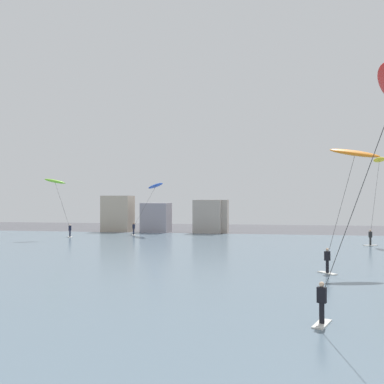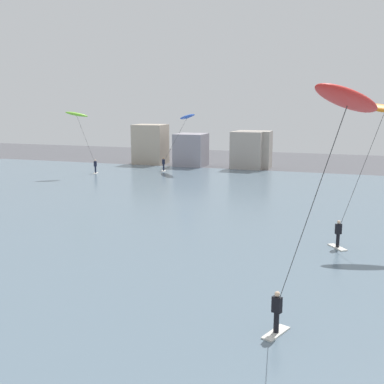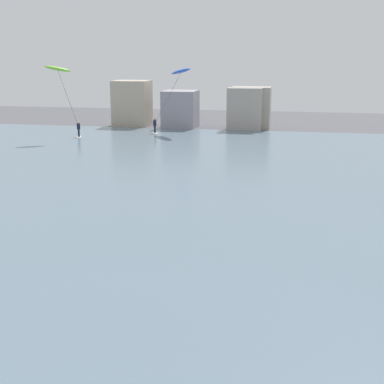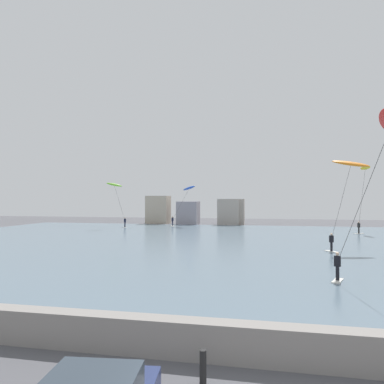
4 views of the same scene
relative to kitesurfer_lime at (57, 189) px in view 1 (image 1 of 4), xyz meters
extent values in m
cube|color=slate|center=(22.50, -15.70, -6.09)|extent=(84.00, 52.00, 0.10)
cube|color=#B7A893|center=(3.30, 12.55, -3.45)|extent=(4.19, 3.57, 5.38)
cube|color=gray|center=(9.37, 11.96, -3.98)|extent=(3.86, 3.93, 4.30)
cube|color=#A89E93|center=(17.01, 11.16, -3.76)|extent=(3.88, 2.15, 4.76)
cube|color=#A89E93|center=(17.58, 12.73, -3.75)|extent=(4.43, 2.81, 4.78)
cube|color=silver|center=(0.91, 1.60, -6.01)|extent=(0.93, 1.46, 0.06)
cylinder|color=#191E33|center=(0.91, 1.60, -5.59)|extent=(0.20, 0.20, 0.78)
cube|color=#191E33|center=(0.91, 1.60, -4.90)|extent=(0.40, 0.33, 0.60)
sphere|color=beige|center=(0.91, 1.60, -4.49)|extent=(0.20, 0.20, 0.20)
cylinder|color=#333333|center=(0.38, 0.66, -2.09)|extent=(1.10, 1.91, 5.73)
ellipsoid|color=#7AD133|center=(-0.16, -0.27, 0.92)|extent=(2.60, 1.86, 0.86)
cube|color=silver|center=(29.04, -19.91, -6.01)|extent=(1.18, 1.39, 0.06)
cylinder|color=black|center=(29.04, -19.91, -5.59)|extent=(0.20, 0.20, 0.78)
cube|color=black|center=(29.04, -19.91, -4.90)|extent=(0.40, 0.38, 0.60)
sphere|color=beige|center=(29.04, -19.91, -4.49)|extent=(0.20, 0.20, 0.20)
cylinder|color=#333333|center=(30.13, -18.79, -1.57)|extent=(2.21, 2.28, 6.77)
ellipsoid|color=orange|center=(31.22, -17.66, 1.96)|extent=(3.62, 1.71, 1.12)
cube|color=silver|center=(27.23, -31.58, -6.01)|extent=(0.92, 1.46, 0.06)
cylinder|color=black|center=(27.23, -31.58, -5.59)|extent=(0.20, 0.20, 0.78)
cube|color=black|center=(27.23, -31.58, -4.90)|extent=(0.40, 0.33, 0.60)
sphere|color=beige|center=(27.23, -31.58, -4.49)|extent=(0.20, 0.20, 0.20)
cylinder|color=#333333|center=(28.26, -32.84, -1.32)|extent=(2.10, 2.56, 7.26)
cube|color=silver|center=(35.76, -2.18, -6.01)|extent=(1.47, 0.84, 0.06)
cylinder|color=black|center=(35.76, -2.18, -5.59)|extent=(0.20, 0.20, 0.78)
cube|color=black|center=(35.76, -2.18, -4.90)|extent=(0.31, 0.39, 0.60)
sphere|color=tan|center=(35.76, -2.18, -4.49)|extent=(0.20, 0.20, 0.20)
cylinder|color=#333333|center=(36.52, -0.96, -1.04)|extent=(1.56, 2.46, 7.83)
ellipsoid|color=yellow|center=(37.29, 0.25, 3.02)|extent=(1.29, 2.65, 0.75)
cube|color=silver|center=(7.88, 5.86, -6.01)|extent=(0.87, 1.47, 0.06)
cylinder|color=#191E33|center=(7.88, 5.86, -5.59)|extent=(0.20, 0.20, 0.78)
cube|color=#191E33|center=(7.88, 5.86, -4.90)|extent=(0.39, 0.32, 0.60)
sphere|color=#9E7051|center=(7.88, 5.86, -4.49)|extent=(0.20, 0.20, 0.20)
cylinder|color=#333333|center=(9.19, 6.49, -2.28)|extent=(2.66, 1.29, 5.34)
ellipsoid|color=blue|center=(10.51, 7.12, 0.53)|extent=(3.36, 3.60, 1.11)
camera|label=1|loc=(25.09, -48.67, -1.19)|focal=39.99mm
camera|label=2|loc=(29.45, -48.10, 2.40)|focal=44.88mm
camera|label=3|loc=(23.41, -51.87, 2.39)|focal=51.86mm
camera|label=4|loc=(23.03, -52.87, -1.35)|focal=32.88mm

